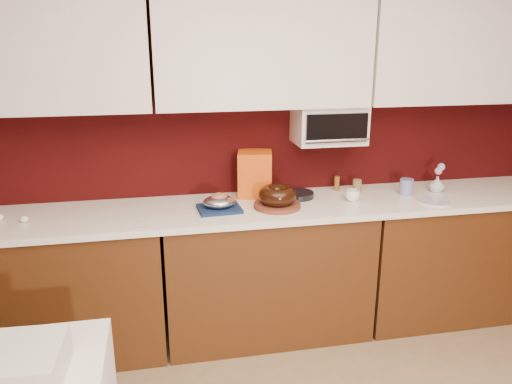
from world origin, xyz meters
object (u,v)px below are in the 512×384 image
at_px(newspaper_stack, 8,367).
at_px(flower_vase, 437,183).
at_px(toaster_oven, 329,124).
at_px(bundt_cake, 277,195).
at_px(blue_jar, 406,187).
at_px(foil_ham_nest, 219,202).
at_px(pandoro_box, 255,174).
at_px(coffee_mug, 352,194).

bearing_deg(newspaper_stack, flower_vase, 29.33).
bearing_deg(toaster_oven, flower_vase, -9.00).
xyz_separation_m(bundt_cake, blue_jar, (0.92, 0.10, -0.03)).
xyz_separation_m(foil_ham_nest, pandoro_box, (0.27, 0.25, 0.10)).
distance_m(blue_jar, flower_vase, 0.23).
xyz_separation_m(bundt_cake, coffee_mug, (0.51, 0.03, -0.03)).
distance_m(pandoro_box, coffee_mug, 0.65).
height_order(toaster_oven, flower_vase, toaster_oven).
relative_size(blue_jar, newspaper_stack, 0.29).
xyz_separation_m(toaster_oven, foil_ham_nest, (-0.76, -0.21, -0.42)).
relative_size(pandoro_box, coffee_mug, 3.33).
relative_size(foil_ham_nest, newspaper_stack, 0.54).
xyz_separation_m(toaster_oven, flower_vase, (0.76, -0.12, -0.41)).
distance_m(foil_ham_nest, pandoro_box, 0.38).
bearing_deg(toaster_oven, pandoro_box, 175.00).
xyz_separation_m(pandoro_box, flower_vase, (1.24, -0.16, -0.09)).
height_order(pandoro_box, newspaper_stack, pandoro_box).
distance_m(toaster_oven, flower_vase, 0.87).
height_order(bundt_cake, foil_ham_nest, bundt_cake).
bearing_deg(newspaper_stack, pandoro_box, 52.29).
distance_m(foil_ham_nest, newspaper_stack, 1.56).
bearing_deg(foil_ham_nest, pandoro_box, 42.96).
relative_size(foil_ham_nest, blue_jar, 1.86).
height_order(bundt_cake, flower_vase, bundt_cake).
bearing_deg(foil_ham_nest, flower_vase, 3.44).
bearing_deg(newspaper_stack, blue_jar, 31.65).
relative_size(foil_ham_nest, pandoro_box, 0.66).
bearing_deg(coffee_mug, flower_vase, 7.22).
relative_size(bundt_cake, coffee_mug, 2.63).
bearing_deg(pandoro_box, flower_vase, 4.33).
relative_size(coffee_mug, flower_vase, 0.73).
bearing_deg(pandoro_box, foil_ham_nest, -125.26).
bearing_deg(flower_vase, bundt_cake, -174.58).
bearing_deg(foil_ham_nest, blue_jar, 3.50).
bearing_deg(blue_jar, pandoro_box, 170.15).
distance_m(toaster_oven, blue_jar, 0.68).
bearing_deg(flower_vase, pandoro_box, 172.55).
xyz_separation_m(flower_vase, newspaper_stack, (-2.42, -1.36, -0.15)).
bearing_deg(toaster_oven, coffee_mug, -61.20).
bearing_deg(blue_jar, coffee_mug, -170.46).
distance_m(foil_ham_nest, coffee_mug, 0.87).
height_order(blue_jar, newspaper_stack, blue_jar).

